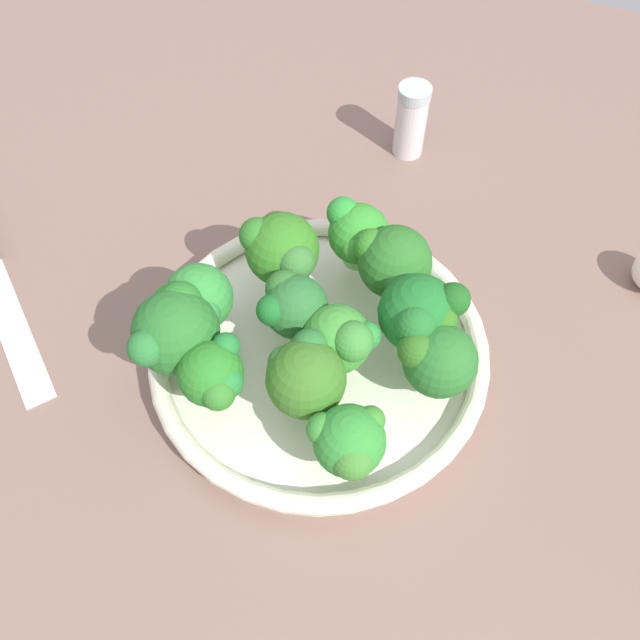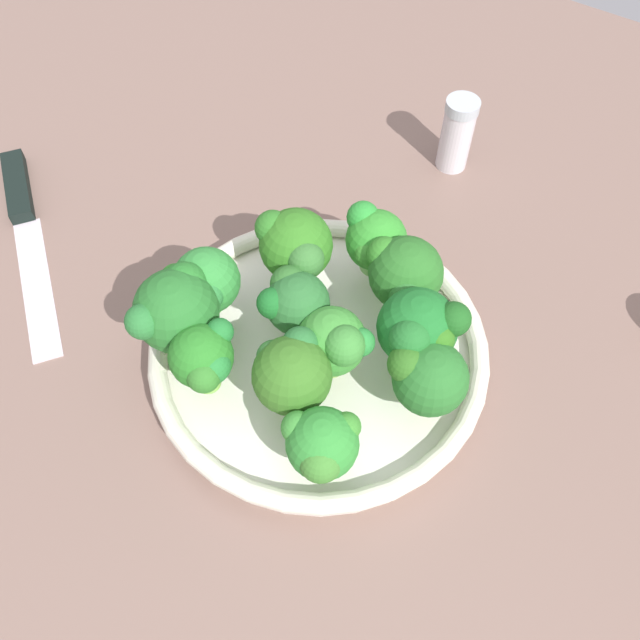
% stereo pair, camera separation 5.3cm
% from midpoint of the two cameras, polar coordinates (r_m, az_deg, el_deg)
% --- Properties ---
extents(ground_plane, '(1.30, 1.30, 0.03)m').
position_cam_midpoint_polar(ground_plane, '(0.60, -6.01, -2.98)').
color(ground_plane, '#7B6055').
extents(bowl, '(0.29, 0.29, 0.03)m').
position_cam_midpoint_polar(bowl, '(0.57, -2.67, -2.71)').
color(bowl, silver).
rests_on(bowl, ground_plane).
extents(broccoli_floret_0, '(0.06, 0.06, 0.07)m').
position_cam_midpoint_polar(broccoli_floret_0, '(0.49, -4.37, -5.03)').
color(broccoli_floret_0, '#90C765').
rests_on(broccoli_floret_0, bowl).
extents(broccoli_floret_1, '(0.05, 0.05, 0.07)m').
position_cam_midpoint_polar(broccoli_floret_1, '(0.53, -5.32, 0.92)').
color(broccoli_floret_1, '#A2C864').
rests_on(broccoli_floret_1, bowl).
extents(broccoli_floret_2, '(0.06, 0.06, 0.06)m').
position_cam_midpoint_polar(broccoli_floret_2, '(0.51, 7.06, -3.26)').
color(broccoli_floret_2, '#96C15A').
rests_on(broccoli_floret_2, bowl).
extents(broccoli_floret_3, '(0.05, 0.06, 0.07)m').
position_cam_midpoint_polar(broccoli_floret_3, '(0.50, -12.01, -4.92)').
color(broccoli_floret_3, '#83C24C').
rests_on(broccoli_floret_3, bowl).
extents(broccoli_floret_4, '(0.07, 0.08, 0.08)m').
position_cam_midpoint_polar(broccoli_floret_4, '(0.53, -15.05, -0.92)').
color(broccoli_floret_4, '#80B452').
rests_on(broccoli_floret_4, bowl).
extents(broccoli_floret_5, '(0.06, 0.06, 0.06)m').
position_cam_midpoint_polar(broccoli_floret_5, '(0.58, 0.55, 7.10)').
color(broccoli_floret_5, '#86C06A').
rests_on(broccoli_floret_5, bowl).
extents(broccoli_floret_6, '(0.06, 0.06, 0.06)m').
position_cam_midpoint_polar(broccoli_floret_6, '(0.48, -0.77, -10.58)').
color(broccoli_floret_6, '#87C55F').
rests_on(broccoli_floret_6, bowl).
extents(broccoli_floret_7, '(0.07, 0.07, 0.07)m').
position_cam_midpoint_polar(broccoli_floret_7, '(0.55, 3.52, 4.66)').
color(broccoli_floret_7, '#83C15D').
rests_on(broccoli_floret_7, bowl).
extents(broccoli_floret_8, '(0.06, 0.05, 0.07)m').
position_cam_midpoint_polar(broccoli_floret_8, '(0.51, -1.32, -1.96)').
color(broccoli_floret_8, '#A1C961').
rests_on(broccoli_floret_8, bowl).
extents(broccoli_floret_9, '(0.07, 0.07, 0.07)m').
position_cam_midpoint_polar(broccoli_floret_9, '(0.52, 5.70, 0.24)').
color(broccoli_floret_9, '#9CCA6F').
rests_on(broccoli_floret_9, bowl).
extents(broccoli_floret_10, '(0.07, 0.06, 0.08)m').
position_cam_midpoint_polar(broccoli_floret_10, '(0.56, -6.05, 5.75)').
color(broccoli_floret_10, '#A0D469').
rests_on(broccoli_floret_10, bowl).
extents(broccoli_floret_11, '(0.06, 0.06, 0.06)m').
position_cam_midpoint_polar(broccoli_floret_11, '(0.55, -13.10, 1.51)').
color(broccoli_floret_11, '#88BD5F').
rests_on(broccoli_floret_11, bowl).
extents(pepper_shaker, '(0.03, 0.03, 0.08)m').
position_cam_midpoint_polar(pepper_shaker, '(0.73, 5.60, 16.41)').
color(pepper_shaker, silver).
rests_on(pepper_shaker, ground_plane).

